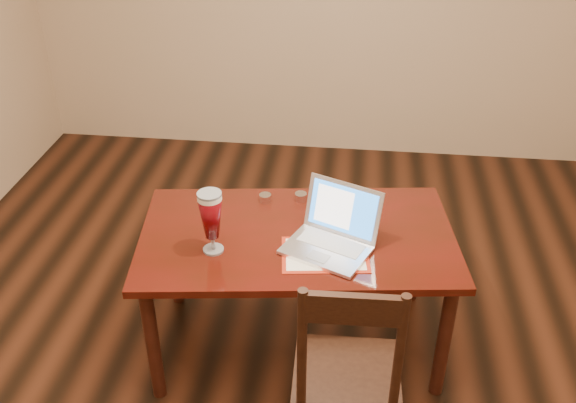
# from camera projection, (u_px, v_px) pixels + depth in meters

# --- Properties ---
(ground) EXTENTS (5.00, 5.00, 0.00)m
(ground) POSITION_uv_depth(u_px,v_px,m) (298.00, 386.00, 3.06)
(ground) COLOR black
(ground) RESTS_ON ground
(room_shell) EXTENTS (4.51, 5.01, 2.71)m
(room_shell) POSITION_uv_depth(u_px,v_px,m) (303.00, 18.00, 2.13)
(room_shell) COLOR tan
(room_shell) RESTS_ON ground
(dining_table) EXTENTS (1.54, 0.99, 0.98)m
(dining_table) POSITION_uv_depth(u_px,v_px,m) (295.00, 246.00, 2.98)
(dining_table) COLOR #450C09
(dining_table) RESTS_ON ground
(dining_chair) EXTENTS (0.44, 0.42, 1.00)m
(dining_chair) POSITION_uv_depth(u_px,v_px,m) (347.00, 376.00, 2.50)
(dining_chair) COLOR black
(dining_chair) RESTS_ON ground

